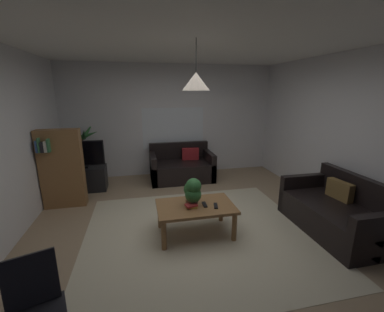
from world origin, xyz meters
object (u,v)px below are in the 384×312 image
couch_under_window (182,168)px  remote_on_table_0 (205,205)px  remote_on_table_1 (216,206)px  couch_right_side (336,214)px  book_on_table_0 (192,207)px  bookshelf_corner (62,168)px  tv_stand (84,179)px  book_on_table_1 (191,205)px  potted_palm_corner (84,157)px  folding_chair (34,309)px  tv (81,154)px  potted_plant_on_table (193,191)px  pendant_lamp (196,81)px  coffee_table (195,210)px

couch_under_window → remote_on_table_0: (-0.08, -2.38, 0.19)m
couch_under_window → remote_on_table_1: couch_under_window is taller
couch_right_side → remote_on_table_1: size_ratio=9.60×
book_on_table_0 → bookshelf_corner: bearing=144.3°
tv_stand → couch_under_window: bearing=6.6°
book_on_table_0 → remote_on_table_1: 0.34m
book_on_table_1 → potted_palm_corner: potted_palm_corner is taller
couch_right_side → potted_palm_corner: size_ratio=1.12×
folding_chair → tv: bearing=95.8°
potted_plant_on_table → bookshelf_corner: (-2.06, 1.36, 0.05)m
tv_stand → pendant_lamp: size_ratio=1.46×
couch_right_side → book_on_table_1: bearing=-97.7°
bookshelf_corner → couch_right_side: bearing=-22.8°
couch_right_side → bookshelf_corner: size_ratio=1.10×
coffee_table → potted_palm_corner: (-1.95, 2.56, 0.21)m
book_on_table_0 → remote_on_table_0: (0.19, 0.04, -0.00)m
coffee_table → tv_stand: tv_stand is taller
couch_under_window → tv: (-2.11, -0.27, 0.51)m
book_on_table_1 → bookshelf_corner: (-2.01, 1.46, 0.22)m
book_on_table_1 → bookshelf_corner: bearing=144.1°
coffee_table → tv_stand: 2.84m
coffee_table → remote_on_table_1: size_ratio=6.83×
book_on_table_1 → tv: (-1.83, 2.14, 0.29)m
pendant_lamp → bookshelf_corner: bearing=146.4°
couch_right_side → potted_palm_corner: bearing=-126.0°
remote_on_table_0 → folding_chair: bearing=-136.3°
potted_plant_on_table → couch_right_side: bearing=-10.3°
remote_on_table_1 → potted_plant_on_table: (-0.30, 0.13, 0.20)m
remote_on_table_0 → bookshelf_corner: bearing=149.8°
coffee_table → remote_on_table_0: remote_on_table_0 is taller
remote_on_table_0 → tv: tv is taller
bookshelf_corner → potted_plant_on_table: bearing=-33.6°
book_on_table_0 → potted_plant_on_table: size_ratio=0.37×
couch_right_side → pendant_lamp: pendant_lamp is taller
tv → remote_on_table_0: bearing=-46.1°
remote_on_table_1 → bookshelf_corner: (-2.36, 1.49, 0.25)m
book_on_table_0 → remote_on_table_1: bearing=-6.1°
tv_stand → tv: size_ratio=0.99×
book_on_table_0 → pendant_lamp: size_ratio=0.24×
coffee_table → bookshelf_corner: bearing=146.4°
remote_on_table_1 → tv: size_ratio=0.18×
book_on_table_1 → folding_chair: size_ratio=0.18×
remote_on_table_0 → potted_plant_on_table: bearing=163.0°
book_on_table_1 → book_on_table_0: bearing=-6.0°
folding_chair → book_on_table_0: bearing=44.0°
couch_right_side → tv: 4.68m
bookshelf_corner → remote_on_table_0: bearing=-32.7°
remote_on_table_0 → remote_on_table_1: same height
folding_chair → remote_on_table_0: bearing=41.2°
book_on_table_0 → remote_on_table_1: book_on_table_0 is taller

